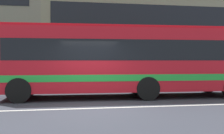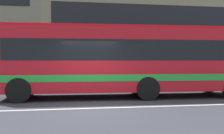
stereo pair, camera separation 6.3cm
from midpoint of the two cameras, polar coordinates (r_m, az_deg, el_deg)
name	(u,v)px [view 2 (the right image)]	position (r m, az deg, el deg)	size (l,w,h in m)	color
ground_plane	(93,108)	(9.40, -3.92, -8.91)	(160.00, 160.00, 0.00)	#3A3C47
lane_centre_line	(93,108)	(9.40, -3.92, -8.88)	(60.00, 0.16, 0.01)	silver
hedge_row_far	(25,82)	(16.17, -18.16, -3.09)	(23.85, 1.10, 0.89)	#2C6626
apartment_block_right	(139,32)	(27.22, 5.93, 7.53)	(18.26, 10.64, 9.22)	gray
transit_bus	(127,59)	(12.17, 3.37, 1.78)	(11.23, 2.87, 3.21)	red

